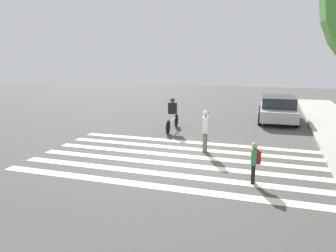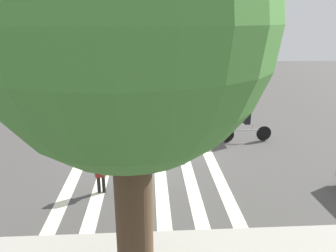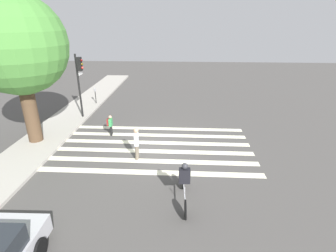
{
  "view_description": "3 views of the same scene",
  "coord_description": "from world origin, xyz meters",
  "px_view_note": "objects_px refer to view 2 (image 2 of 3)",
  "views": [
    {
      "loc": [
        10.61,
        3.1,
        3.58
      ],
      "look_at": [
        -0.67,
        -0.52,
        1.05
      ],
      "focal_mm": 35.0,
      "sensor_mm": 36.0,
      "label": 1
    },
    {
      "loc": [
        -0.15,
        11.97,
        5.2
      ],
      "look_at": [
        -0.83,
        0.55,
        1.45
      ],
      "focal_mm": 35.0,
      "sensor_mm": 36.0,
      "label": 2
    },
    {
      "loc": [
        -12.31,
        -1.35,
        6.24
      ],
      "look_at": [
        -0.72,
        -0.7,
        1.5
      ],
      "focal_mm": 28.0,
      "sensor_mm": 36.0,
      "label": 3
    }
  ],
  "objects_px": {
    "street_tree": "(127,27)",
    "pedestrian_adult_tall_backpack": "(181,142)",
    "pedestrian_adult_yellow_jacket": "(100,172)",
    "cyclist_far_lane": "(246,123)"
  },
  "relations": [
    {
      "from": "pedestrian_adult_yellow_jacket",
      "to": "cyclist_far_lane",
      "type": "relative_size",
      "value": 0.51
    },
    {
      "from": "pedestrian_adult_tall_backpack",
      "to": "cyclist_far_lane",
      "type": "xyz_separation_m",
      "value": [
        -3.09,
        -2.25,
        -0.04
      ]
    },
    {
      "from": "street_tree",
      "to": "pedestrian_adult_tall_backpack",
      "type": "bearing_deg",
      "value": -104.33
    },
    {
      "from": "street_tree",
      "to": "pedestrian_adult_tall_backpack",
      "type": "xyz_separation_m",
      "value": [
        -1.48,
        -5.78,
        -4.18
      ]
    },
    {
      "from": "pedestrian_adult_yellow_jacket",
      "to": "cyclist_far_lane",
      "type": "bearing_deg",
      "value": 36.03
    },
    {
      "from": "pedestrian_adult_tall_backpack",
      "to": "cyclist_far_lane",
      "type": "height_order",
      "value": "cyclist_far_lane"
    },
    {
      "from": "pedestrian_adult_tall_backpack",
      "to": "cyclist_far_lane",
      "type": "distance_m",
      "value": 3.82
    },
    {
      "from": "pedestrian_adult_tall_backpack",
      "to": "pedestrian_adult_yellow_jacket",
      "type": "height_order",
      "value": "pedestrian_adult_tall_backpack"
    },
    {
      "from": "pedestrian_adult_tall_backpack",
      "to": "pedestrian_adult_yellow_jacket",
      "type": "xyz_separation_m",
      "value": [
        2.7,
        1.98,
        -0.2
      ]
    },
    {
      "from": "pedestrian_adult_tall_backpack",
      "to": "pedestrian_adult_yellow_jacket",
      "type": "relative_size",
      "value": 1.33
    }
  ]
}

